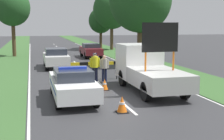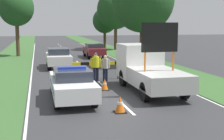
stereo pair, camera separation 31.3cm
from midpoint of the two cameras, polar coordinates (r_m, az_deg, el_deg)
ground_plane at (r=14.15m, az=1.93°, el=-5.63°), size 160.00×160.00×0.00m
lane_markings at (r=26.15m, az=-5.30°, el=0.84°), size 8.06×61.59×0.01m
grass_verge_left at (r=33.50m, az=-17.41°, el=2.17°), size 3.86×120.00×0.03m
grass_verge_right at (r=34.78m, az=2.76°, el=2.76°), size 3.86×120.00×0.03m
police_car at (r=14.29m, az=-6.73°, el=-2.46°), size 1.80×4.93×1.54m
work_truck at (r=16.40m, az=7.00°, el=0.36°), size 2.15×5.83×3.50m
road_barrier at (r=19.25m, az=-2.15°, el=0.96°), size 3.21×0.08×1.12m
police_officer at (r=18.66m, az=-2.51°, el=1.00°), size 0.62×0.39×1.73m
pedestrian_civilian at (r=18.75m, az=-0.76°, el=0.73°), size 0.57×0.36×1.58m
traffic_cone_near_police at (r=19.24m, az=-8.24°, el=-1.10°), size 0.41×0.41×0.57m
traffic_cone_centre_front at (r=12.26m, az=2.22°, el=-6.31°), size 0.47×0.47×0.65m
traffic_cone_near_truck at (r=20.71m, az=-3.51°, el=-0.40°), size 0.39×0.39×0.54m
traffic_cone_behind_barrier at (r=16.34m, az=-0.79°, el=-2.67°), size 0.43×0.43×0.59m
traffic_cone_lane_edge at (r=18.57m, az=-4.61°, el=-1.30°), size 0.45×0.45×0.62m
queued_car_van_white at (r=25.07m, az=-9.45°, el=2.28°), size 1.80×4.43×1.55m
queued_car_wagon_maroon at (r=32.45m, az=-3.05°, el=3.69°), size 1.76×4.41×1.44m
roadside_tree_near_left at (r=34.70m, az=-16.86°, el=10.79°), size 3.66×3.66×7.04m
roadside_tree_near_right at (r=26.18m, az=6.01°, el=12.64°), size 5.11×5.11×8.08m
roadside_tree_mid_left at (r=44.54m, az=-1.14°, el=9.00°), size 3.40×3.40×5.70m
roadside_tree_mid_right at (r=41.87m, az=0.88°, el=10.99°), size 4.92×4.92×7.92m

